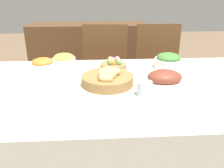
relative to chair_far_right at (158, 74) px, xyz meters
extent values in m
cube|color=silver|center=(-0.49, -0.85, -0.13)|extent=(1.89, 1.03, 0.78)
cylinder|color=brown|center=(-0.20, -0.27, -0.30)|extent=(0.03, 0.03, 0.44)
cylinder|color=brown|center=(0.18, -0.29, -0.30)|extent=(0.03, 0.03, 0.44)
cylinder|color=brown|center=(-0.19, 0.12, -0.30)|extent=(0.03, 0.03, 0.44)
cylinder|color=brown|center=(0.20, 0.10, -0.30)|extent=(0.03, 0.03, 0.44)
cube|color=brown|center=(0.00, -0.09, -0.07)|extent=(0.44, 0.44, 0.02)
cube|color=brown|center=(0.00, 0.12, 0.20)|extent=(0.42, 0.03, 0.52)
cylinder|color=brown|center=(-0.73, -0.26, -0.30)|extent=(0.03, 0.03, 0.44)
cylinder|color=brown|center=(-0.34, -0.29, -0.30)|extent=(0.03, 0.03, 0.44)
cylinder|color=brown|center=(-0.70, 0.12, -0.30)|extent=(0.03, 0.03, 0.44)
cylinder|color=brown|center=(-0.31, 0.09, -0.30)|extent=(0.03, 0.03, 0.44)
cube|color=brown|center=(-0.52, -0.09, -0.07)|extent=(0.45, 0.45, 0.02)
cube|color=brown|center=(-0.51, 0.12, 0.20)|extent=(0.42, 0.05, 0.52)
cube|color=brown|center=(-0.69, 0.89, -0.08)|extent=(1.44, 0.44, 0.88)
cylinder|color=#9E7542|center=(-0.53, -0.83, 0.28)|extent=(0.30, 0.30, 0.06)
ellipsoid|color=tan|center=(-0.55, -0.86, 0.33)|extent=(0.09, 0.10, 0.06)
ellipsoid|color=tan|center=(-0.53, -0.91, 0.32)|extent=(0.09, 0.09, 0.05)
ellipsoid|color=tan|center=(-0.48, -0.82, 0.33)|extent=(0.07, 0.07, 0.05)
ellipsoid|color=tan|center=(-0.50, -0.83, 0.33)|extent=(0.09, 0.08, 0.06)
ellipsoid|color=tan|center=(-0.52, -0.86, 0.33)|extent=(0.10, 0.10, 0.06)
ellipsoid|color=tan|center=(-0.55, -0.90, 0.32)|extent=(0.07, 0.08, 0.05)
ellipsoid|color=tan|center=(-0.52, -0.82, 0.33)|extent=(0.08, 0.09, 0.06)
cylinder|color=#9E7542|center=(-0.47, -0.55, 0.27)|extent=(0.18, 0.18, 0.03)
ellipsoid|color=#7FCC7A|center=(-0.43, -0.57, 0.31)|extent=(0.04, 0.04, 0.05)
ellipsoid|color=#F29E4C|center=(-0.49, -0.52, 0.31)|extent=(0.04, 0.04, 0.05)
ellipsoid|color=#F4D151|center=(-0.49, -0.55, 0.31)|extent=(0.04, 0.04, 0.05)
ellipsoid|color=#F29E4C|center=(-0.48, -0.57, 0.31)|extent=(0.04, 0.04, 0.05)
ellipsoid|color=#7FCC7A|center=(-0.49, -0.57, 0.31)|extent=(0.03, 0.03, 0.04)
ellipsoid|color=#F29E4C|center=(-0.48, -0.55, 0.31)|extent=(0.04, 0.04, 0.05)
ellipsoid|color=#B27AD1|center=(-0.48, -0.52, 0.31)|extent=(0.04, 0.04, 0.05)
ellipsoid|color=pink|center=(-0.44, -0.51, 0.31)|extent=(0.04, 0.04, 0.05)
ellipsoid|color=white|center=(-0.19, -0.82, 0.26)|extent=(0.31, 0.22, 0.01)
ellipsoid|color=brown|center=(-0.19, -0.82, 0.29)|extent=(0.20, 0.15, 0.09)
cylinder|color=white|center=(-0.08, -0.54, 0.29)|extent=(0.20, 0.20, 0.06)
ellipsoid|color=#478438|center=(-0.08, -0.54, 0.33)|extent=(0.17, 0.17, 0.06)
cylinder|color=silver|center=(-0.82, -0.45, 0.28)|extent=(0.17, 0.17, 0.05)
ellipsoid|color=#F4DB4C|center=(-0.82, -0.45, 0.32)|extent=(0.14, 0.14, 0.05)
cylinder|color=white|center=(-0.94, -0.58, 0.29)|extent=(0.16, 0.16, 0.06)
ellipsoid|color=orange|center=(-0.94, -0.58, 0.32)|extent=(0.14, 0.14, 0.05)
cylinder|color=white|center=(-0.56, -1.17, 0.26)|extent=(0.26, 0.26, 0.01)
cube|color=silver|center=(-0.71, -1.17, 0.26)|extent=(0.01, 0.17, 0.00)
cube|color=silver|center=(-0.41, -1.17, 0.26)|extent=(0.01, 0.17, 0.00)
cube|color=silver|center=(-0.38, -1.17, 0.26)|extent=(0.01, 0.17, 0.00)
cylinder|color=silver|center=(-0.34, -0.99, 0.29)|extent=(0.08, 0.08, 0.08)
cube|color=white|center=(-0.83, -0.98, 0.27)|extent=(0.13, 0.08, 0.03)
camera|label=1|loc=(-0.58, -2.11, 0.79)|focal=38.00mm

